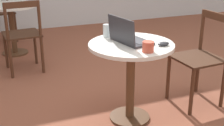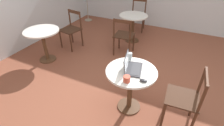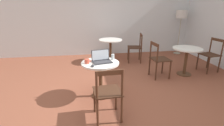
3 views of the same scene
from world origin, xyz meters
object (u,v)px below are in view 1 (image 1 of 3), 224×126
Objects in this scene: cafe_table_mid at (11,16)px; chair_near_front at (201,59)px; cafe_table_near at (131,61)px; mug at (148,47)px; mouse at (163,44)px; chair_mid_left at (23,36)px; drinking_glass at (106,31)px; laptop at (129,37)px.

chair_near_front is (-2.22, -1.54, -0.10)m from cafe_table_mid.
cafe_table_mid is (2.26, 0.78, 0.00)m from cafe_table_near.
cafe_table_near is 0.31m from mug.
mouse is at bearing -125.24° from cafe_table_near.
mug is (-0.09, 0.19, 0.03)m from mouse.
chair_near_front is at bearing -134.40° from chair_mid_left.
chair_mid_left is 7.75× the size of drinking_glass.
mouse is at bearing -157.50° from cafe_table_mid.
mug is (-1.74, -0.75, 0.29)m from chair_mid_left.
drinking_glass reaches higher than cafe_table_mid.
mouse is 0.88× the size of drinking_glass.
cafe_table_near is 0.31m from mouse.
mug is at bearing -156.62° from chair_mid_left.
mug is (-2.50, -0.81, 0.20)m from cafe_table_mid.
cafe_table_near is 1.00× the size of cafe_table_mid.
mug is at bearing -162.09° from cafe_table_mid.
mouse is at bearing 109.88° from chair_near_front.
mouse is (-2.41, -1.00, 0.17)m from cafe_table_mid.
cafe_table_mid is 2.37m from laptop.
mug reaches higher than mouse.
chair_mid_left is at bearing 23.38° from mug.
cafe_table_near is at bearing 6.01° from mug.
chair_near_front is 8.85× the size of mouse.
chair_mid_left reaches higher than drinking_glass.
laptop reaches higher than mouse.
laptop is 0.25m from drinking_glass.
laptop reaches higher than mug.
mouse reaches higher than cafe_table_mid.
cafe_table_near is 7.17× the size of mouse.
chair_mid_left is 7.07× the size of mug.
chair_near_front is (0.04, -0.76, -0.10)m from cafe_table_near.
cafe_table_mid is 5.73× the size of mug.
mug reaches higher than cafe_table_mid.
drinking_glass is (0.41, 0.34, 0.04)m from mouse.
chair_near_front is at bearing -89.10° from laptop.
mouse is (-0.18, -0.23, -0.03)m from laptop.
laptop is at bearing 19.63° from cafe_table_near.
cafe_table_mid is 7.17× the size of mouse.
cafe_table_near is at bearing -155.01° from drinking_glass.
mouse reaches higher than cafe_table_near.
cafe_table_mid is 2.62m from mouse.
laptop is 0.28m from mug.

